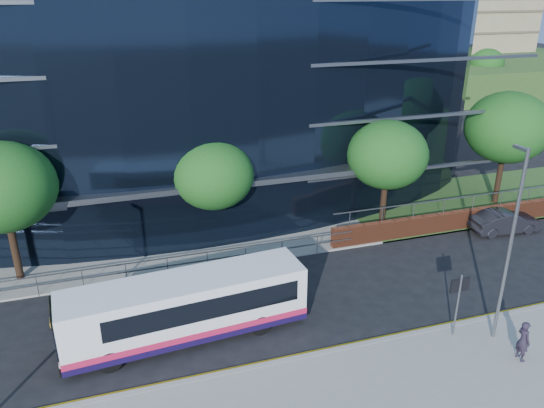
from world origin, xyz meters
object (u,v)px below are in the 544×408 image
object	(u,v)px
street_sign	(459,293)
tree_dist_f	(487,63)
tree_far_b	(213,175)
tree_dist_e	(385,68)
tree_far_d	(508,128)
tree_far_a	(2,187)
tree_far_c	(387,155)
parked_car	(505,222)
streetlight_east	(510,242)
pedestrian	(523,341)
city_bus	(188,307)

from	to	relation	value
street_sign	tree_dist_f	world-z (taller)	tree_dist_f
tree_far_b	tree_dist_e	distance (m)	40.74
tree_far_b	tree_far_d	xyz separation A→B (m)	(19.00, 0.50, 0.98)
tree_far_a	tree_far_c	bearing A→B (deg)	0.00
tree_far_a	tree_far_b	distance (m)	10.03
street_sign	parked_car	distance (m)	12.01
tree_dist_f	streetlight_east	distance (m)	55.74
tree_far_d	pedestrian	world-z (taller)	tree_far_d
tree_far_b	parked_car	world-z (taller)	tree_far_b
parked_car	tree_dist_e	bearing A→B (deg)	-12.85
tree_far_b	tree_far_d	size ratio (longest dim) A/B	0.81
street_sign	streetlight_east	world-z (taller)	streetlight_east
tree_dist_f	streetlight_east	bearing A→B (deg)	-127.58
street_sign	city_bus	size ratio (longest dim) A/B	0.28
street_sign	pedestrian	bearing A→B (deg)	-53.94
street_sign	city_bus	distance (m)	10.87
tree_dist_e	pedestrian	bearing A→B (deg)	-112.36
city_bus	parked_car	size ratio (longest dim) A/B	2.44
tree_far_d	parked_car	bearing A→B (deg)	-122.77
tree_far_b	tree_far_d	world-z (taller)	tree_far_d
tree_far_a	tree_dist_f	size ratio (longest dim) A/B	1.15
tree_dist_e	streetlight_east	distance (m)	45.85
tree_far_b	streetlight_east	xyz separation A→B (m)	(9.00, -11.67, 0.23)
city_bus	tree_dist_e	bearing A→B (deg)	47.36
street_sign	tree_far_c	distance (m)	11.14
tree_far_d	tree_dist_e	distance (m)	31.06
tree_far_a	pedestrian	xyz separation A→B (m)	(19.03, -12.68, -3.87)
tree_far_a	tree_far_b	size ratio (longest dim) A/B	1.15
pedestrian	tree_far_b	bearing A→B (deg)	35.88
pedestrian	parked_car	bearing A→B (deg)	-35.82
street_sign	tree_far_b	bearing A→B (deg)	124.08
tree_far_a	tree_far_c	world-z (taller)	tree_far_a
tree_far_b	tree_far_d	bearing A→B (deg)	1.51
tree_dist_e	streetlight_east	world-z (taller)	streetlight_east
tree_dist_f	streetlight_east	size ratio (longest dim) A/B	0.76
tree_far_d	parked_car	size ratio (longest dim) A/B	1.82
streetlight_east	street_sign	bearing A→B (deg)	158.64
tree_dist_f	tree_far_a	bearing A→B (deg)	-148.09
tree_far_d	tree_dist_f	bearing A→B (deg)	53.13
tree_dist_e	tree_dist_f	distance (m)	16.13
tree_dist_e	pedestrian	xyz separation A→B (m)	(-17.97, -43.68, -3.55)
parked_car	tree_far_d	bearing A→B (deg)	-28.43
parked_car	streetlight_east	bearing A→B (deg)	142.27
street_sign	tree_far_a	xyz separation A→B (m)	(-17.50, 10.59, 2.71)
tree_far_a	tree_far_c	distance (m)	20.00
tree_far_d	parked_car	world-z (taller)	tree_far_d
street_sign	tree_dist_e	bearing A→B (deg)	64.88
tree_far_b	city_bus	size ratio (longest dim) A/B	0.60
tree_far_a	city_bus	bearing A→B (deg)	-44.80
streetlight_east	parked_car	xyz separation A→B (m)	(7.54, 8.35, -3.76)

